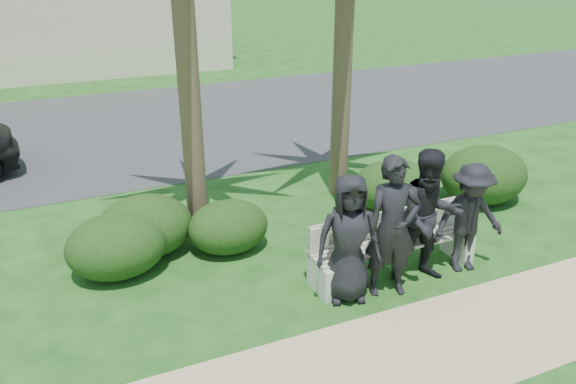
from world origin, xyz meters
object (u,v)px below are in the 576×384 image
(man_c, at_px, (429,217))
(man_d, at_px, (469,218))
(man_a, at_px, (349,239))
(man_b, at_px, (393,227))
(park_bench, at_px, (392,248))

(man_c, bearing_deg, man_d, 13.19)
(man_a, distance_m, man_b, 0.57)
(man_d, bearing_deg, park_bench, 171.13)
(man_a, bearing_deg, man_b, 4.42)
(man_d, bearing_deg, man_a, -172.12)
(man_a, xyz_separation_m, man_c, (1.16, -0.04, 0.08))
(man_a, bearing_deg, man_c, 14.07)
(park_bench, xyz_separation_m, man_d, (0.96, -0.32, 0.40))
(man_a, relative_size, man_c, 0.91)
(man_b, distance_m, man_d, 1.27)
(man_b, bearing_deg, man_a, -176.26)
(man_b, bearing_deg, man_c, 22.33)
(park_bench, distance_m, man_c, 0.69)
(man_a, bearing_deg, man_d, 14.13)
(man_a, height_order, man_b, man_b)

